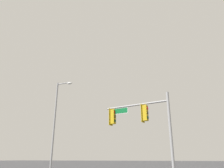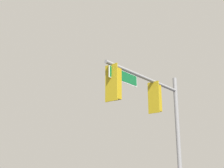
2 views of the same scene
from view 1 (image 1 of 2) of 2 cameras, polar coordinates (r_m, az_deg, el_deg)
The scene contains 2 objects.
signal_pole_near at distance 15.81m, azimuth 7.52°, elevation -9.10°, with size 4.95×1.01×5.79m.
street_lamp at distance 22.32m, azimuth -14.42°, elevation -9.11°, with size 1.86×0.28×8.93m.
Camera 1 is at (-8.38, 7.78, 1.43)m, focal length 35.00 mm.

